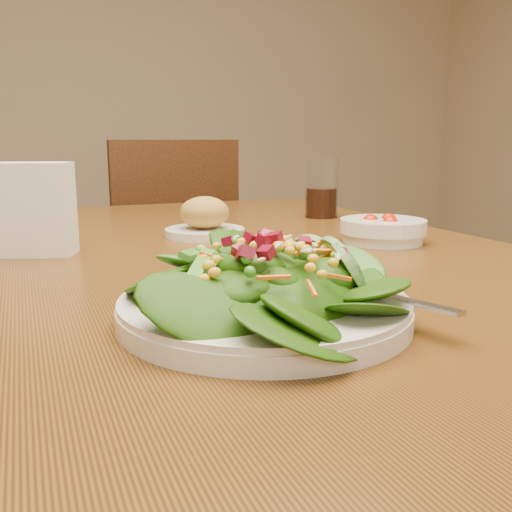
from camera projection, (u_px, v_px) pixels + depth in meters
name	position (u px, v px, depth m)	size (l,w,h in m)	color
dining_table	(233.00, 314.00, 0.90)	(0.90, 1.40, 0.75)	brown
chair_far	(167.00, 270.00, 1.92)	(0.44, 0.45, 0.92)	#452411
salad_plate	(273.00, 290.00, 0.54)	(0.28, 0.28, 0.08)	silver
bread_plate	(205.00, 220.00, 1.01)	(0.14, 0.14, 0.07)	silver
tomato_bowl	(383.00, 230.00, 0.95)	(0.14, 0.14, 0.05)	silver
drinking_glass	(322.00, 192.00, 1.26)	(0.07, 0.07, 0.13)	silver
napkin_holder	(36.00, 207.00, 0.84)	(0.12, 0.09, 0.14)	white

